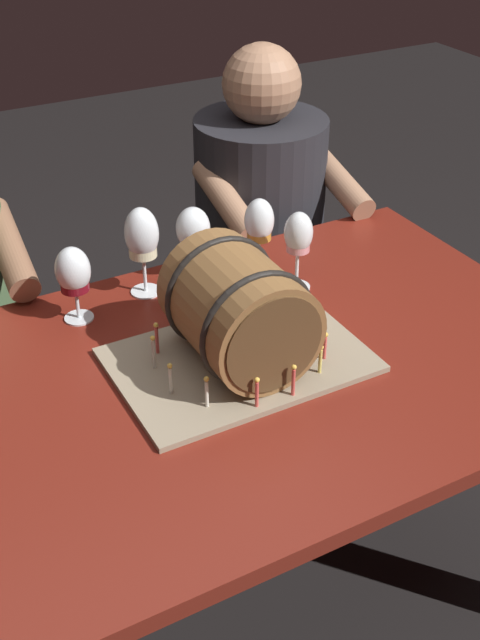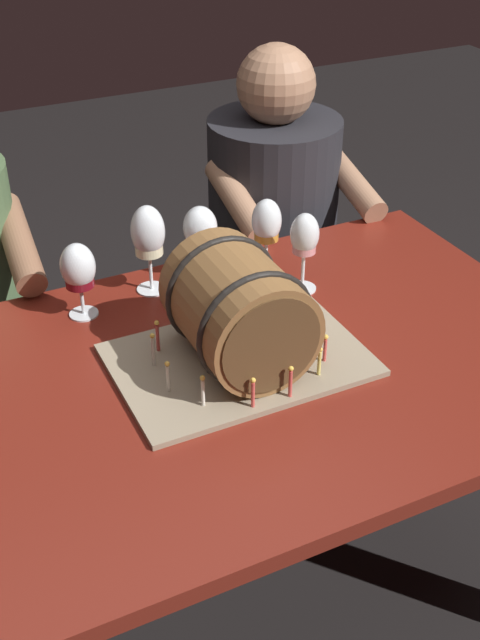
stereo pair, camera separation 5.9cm
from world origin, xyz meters
name	(u,v)px [view 2 (the right image)]	position (x,y,z in m)	size (l,w,h in m)	color
ground_plane	(241,605)	(0.00, 0.00, 0.00)	(8.00, 8.00, 0.00)	black
dining_table	(241,407)	(0.00, 0.00, 0.64)	(1.40, 0.90, 0.74)	maroon
barrel_cake	(240,315)	(0.00, 0.01, 0.85)	(0.49, 0.34, 0.24)	gray
wine_glass_red	(78,270)	(-0.23, 0.32, 0.86)	(0.07, 0.07, 0.17)	white
wine_glass_rose	(305,238)	(0.25, 0.20, 0.87)	(0.06, 0.06, 0.19)	white
wine_glass_empty	(200,229)	(0.07, 0.36, 0.86)	(0.08, 0.08, 0.18)	white
wine_glass_amber	(267,224)	(0.22, 0.31, 0.87)	(0.07, 0.07, 0.19)	white
wine_glass_white	(148,235)	(-0.06, 0.35, 0.88)	(0.08, 0.08, 0.21)	white
person_seated_right	(272,253)	(0.44, 0.70, 0.55)	(0.42, 0.49, 1.16)	black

